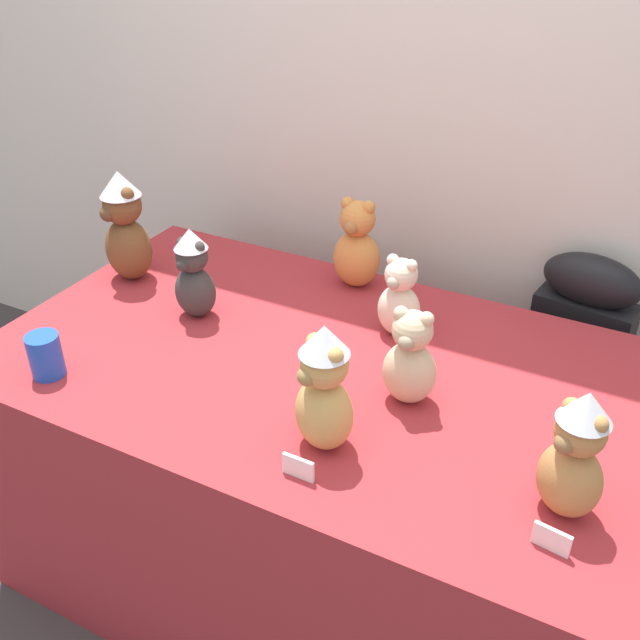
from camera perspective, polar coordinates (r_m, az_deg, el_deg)
name	(u,v)px	position (r m, az deg, el deg)	size (l,w,h in m)	color
ground_plane	(279,633)	(2.22, -3.26, -23.56)	(10.00, 10.00, 0.00)	#3D3838
wall_back	(437,86)	(2.23, 9.30, 17.85)	(7.00, 0.08, 2.60)	silver
display_table	(320,476)	(2.06, 0.00, -12.23)	(1.67, 0.98, 0.78)	maroon
instrument_case	(568,389)	(2.36, 19.04, -5.17)	(0.29, 0.16, 0.93)	black
teddy_bear_caramel	(575,456)	(1.41, 19.54, -10.11)	(0.16, 0.16, 0.28)	#B27A42
teddy_bear_ginger	(357,246)	(2.09, 2.93, 5.86)	(0.14, 0.12, 0.27)	#D17F3D
teddy_bear_cream	(399,299)	(1.87, 6.31, 1.66)	(0.13, 0.11, 0.23)	beige
teddy_bear_charcoal	(193,274)	(1.96, -10.00, 3.59)	(0.12, 0.11, 0.26)	#383533
teddy_bear_sand	(410,359)	(1.63, 7.16, -3.12)	(0.13, 0.11, 0.24)	#CCB78E
teddy_bear_honey	(324,389)	(1.47, 0.31, -5.51)	(0.17, 0.16, 0.30)	tan
teddy_bear_chestnut	(125,228)	(2.19, -15.18, 7.08)	(0.18, 0.17, 0.34)	brown
party_cup_blue	(45,355)	(1.85, -20.93, -2.64)	(0.08, 0.08, 0.11)	blue
name_card_front_left	(298,467)	(1.47, -1.74, -11.61)	(0.07, 0.01, 0.05)	white
name_card_front_middle	(552,539)	(1.41, 17.88, -16.22)	(0.07, 0.01, 0.05)	white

